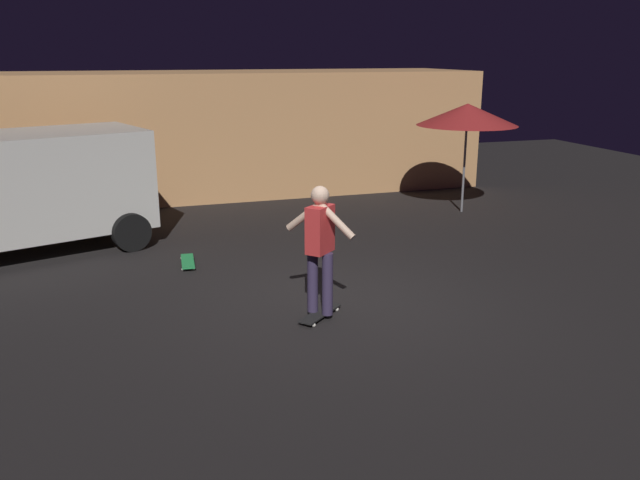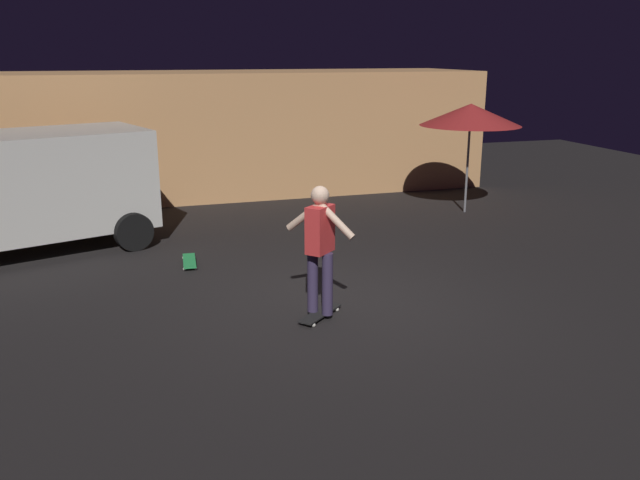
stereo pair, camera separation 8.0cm
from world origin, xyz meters
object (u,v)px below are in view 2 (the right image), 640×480
Objects in this scene: patio_umbrella at (471,115)px; skater at (320,241)px; parked_van at (6,187)px; skateboard_ridden at (320,314)px; skateboard_spare at (189,261)px.

skater is (-4.72, -4.68, -1.04)m from patio_umbrella.
skateboard_ridden is at bearing -45.50° from parked_van.
parked_van is 8.95m from patio_umbrella.
skateboard_spare is at bearing -162.45° from patio_umbrella.
skateboard_ridden is 3.07m from skateboard_spare.
skateboard_ridden is at bearing -63.44° from skateboard_spare.
patio_umbrella is 1.38× the size of skater.
skateboard_spare is (-6.09, -1.93, -2.02)m from patio_umbrella.
skateboard_spare is (-1.37, 2.75, 0.00)m from skateboard_ridden.
patio_umbrella reaches higher than skater.
skater is at bearing 180.00° from skateboard_ridden.
skateboard_spare is (2.80, -1.50, -1.11)m from parked_van.
parked_van is 3.36m from skateboard_spare.
parked_van reaches higher than skateboard_spare.
patio_umbrella is 6.94m from skateboard_ridden.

